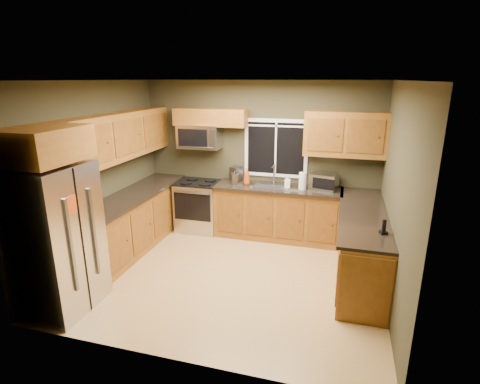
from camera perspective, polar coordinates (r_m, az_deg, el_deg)
The scene contains 28 objects.
floor at distance 5.56m, azimuth -1.50°, elevation -12.41°, with size 4.20×4.20×0.00m, color tan.
ceiling at distance 4.85m, azimuth -1.76°, elevation 16.65°, with size 4.20×4.20×0.00m, color white.
back_wall at distance 6.73m, azimuth 2.93°, elevation 5.13°, with size 4.20×4.20×0.00m, color #35321F.
front_wall at distance 3.46m, azimuth -10.53°, elevation -6.77°, with size 4.20×4.20×0.00m, color #35321F.
left_wall at distance 5.99m, azimuth -21.22°, elevation 2.51°, with size 3.60×3.60×0.00m, color #35321F.
right_wall at distance 4.87m, azimuth 22.71°, elevation -0.80°, with size 3.60×3.60×0.00m, color #35321F.
window at distance 6.61m, azimuth 5.48°, elevation 6.66°, with size 1.12×0.03×1.02m.
base_cabinets_left at distance 6.46m, azimuth -15.75°, elevation -4.35°, with size 0.60×2.65×0.90m, color brown.
countertop_left at distance 6.30m, azimuth -15.89°, elevation -0.38°, with size 0.65×2.65×0.04m, color black.
base_cabinets_back at distance 6.61m, azimuth 5.75°, elevation -3.26°, with size 2.17×0.60×0.90m, color brown.
countertop_back at distance 6.44m, azimuth 5.83°, elevation 0.59°, with size 2.17×0.65×0.04m, color black.
base_cabinets_peninsula at distance 5.66m, azimuth 18.05°, elevation -7.65°, with size 0.60×2.52×0.90m.
countertop_peninsula at distance 5.49m, azimuth 18.23°, elevation -3.13°, with size 0.65×2.50×0.04m, color black.
upper_cabinets_left at distance 6.18m, azimuth -17.88°, elevation 8.10°, with size 0.33×2.65×0.72m, color brown.
upper_cabinets_back_left at distance 6.70m, azimuth -4.54°, elevation 11.29°, with size 1.30×0.33×0.30m, color brown.
upper_cabinets_back_right at distance 6.32m, azimuth 15.73°, elevation 8.46°, with size 1.30×0.33×0.72m, color brown.
upper_cabinet_over_fridge at distance 4.66m, azimuth -27.95°, elevation 6.41°, with size 0.72×0.90×0.38m, color brown.
refrigerator at distance 4.95m, azimuth -26.15°, elevation -6.51°, with size 0.74×0.90×1.80m.
range at distance 6.96m, azimuth -6.25°, elevation -2.07°, with size 0.76×0.69×0.94m.
microwave at distance 6.79m, azimuth -6.16°, elevation 8.41°, with size 0.76×0.41×0.42m.
sink at distance 6.47m, azimuth 4.87°, elevation 0.99°, with size 0.60×0.42×0.36m.
toaster_oven at distance 6.41m, azimuth 12.67°, elevation 1.60°, with size 0.49×0.43×0.27m.
coffee_maker at distance 6.73m, azimuth -0.60°, elevation 2.67°, with size 0.22×0.25×0.27m.
kettle at distance 6.56m, azimuth -0.85°, elevation 2.19°, with size 0.17×0.17×0.25m.
paper_towel_roll at distance 6.32m, azimuth 9.51°, elevation 1.66°, with size 0.13×0.13×0.32m.
soap_bottle_a at distance 6.54m, azimuth 1.03°, elevation 2.39°, with size 0.11×0.11×0.28m, color #C04712.
soap_bottle_b at distance 6.41m, azimuth 7.25°, elevation 1.60°, with size 0.09×0.09×0.21m, color white.
cordless_phone at distance 4.80m, azimuth 21.04°, elevation -5.37°, with size 0.10×0.10×0.18m.
Camera 1 is at (1.44, -4.63, 2.72)m, focal length 28.00 mm.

